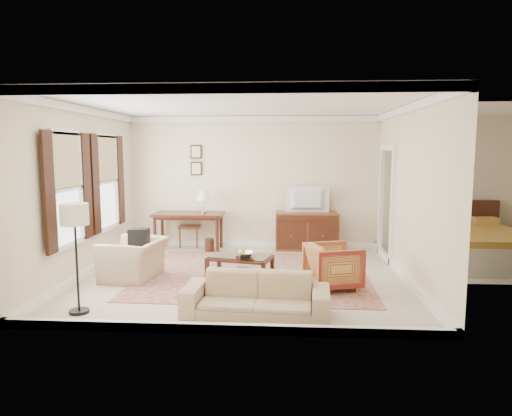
# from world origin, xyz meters

# --- Properties ---
(room_shell) EXTENTS (5.51, 5.01, 2.91)m
(room_shell) POSITION_xyz_m (0.00, 0.00, 2.47)
(room_shell) COLOR beige
(room_shell) RESTS_ON ground
(annex_bedroom) EXTENTS (3.00, 2.70, 2.90)m
(annex_bedroom) POSITION_xyz_m (4.49, 1.15, 0.34)
(annex_bedroom) COLOR beige
(annex_bedroom) RESTS_ON ground
(window_front) EXTENTS (0.12, 1.56, 1.80)m
(window_front) POSITION_xyz_m (-2.70, -0.70, 1.55)
(window_front) COLOR #CCB284
(window_front) RESTS_ON room_shell
(window_rear) EXTENTS (0.12, 1.56, 1.80)m
(window_rear) POSITION_xyz_m (-2.70, 0.90, 1.55)
(window_rear) COLOR #CCB284
(window_rear) RESTS_ON room_shell
(doorway) EXTENTS (0.10, 1.12, 2.25)m
(doorway) POSITION_xyz_m (2.71, 1.50, 1.08)
(doorway) COLOR white
(doorway) RESTS_ON room_shell
(rug) EXTENTS (3.95, 3.41, 0.01)m
(rug) POSITION_xyz_m (0.18, 0.14, 0.01)
(rug) COLOR #571D23
(rug) RESTS_ON room_shell
(writing_desk) EXTENTS (1.49, 0.74, 0.81)m
(writing_desk) POSITION_xyz_m (-1.37, 2.03, 0.70)
(writing_desk) COLOR #3C1B11
(writing_desk) RESTS_ON room_shell
(desk_chair) EXTENTS (0.49, 0.49, 1.05)m
(desk_chair) POSITION_xyz_m (-1.42, 2.38, 0.53)
(desk_chair) COLOR brown
(desk_chair) RESTS_ON room_shell
(desk_lamp) EXTENTS (0.32, 0.32, 0.50)m
(desk_lamp) POSITION_xyz_m (-1.04, 2.03, 1.06)
(desk_lamp) COLOR silver
(desk_lamp) RESTS_ON writing_desk
(framed_prints) EXTENTS (0.25, 0.04, 0.68)m
(framed_prints) POSITION_xyz_m (-1.27, 2.47, 1.94)
(framed_prints) COLOR #3C1B11
(framed_prints) RESTS_ON room_shell
(sideboard) EXTENTS (1.34, 0.52, 0.82)m
(sideboard) POSITION_xyz_m (1.18, 2.21, 0.41)
(sideboard) COLOR brown
(sideboard) RESTS_ON room_shell
(tv) EXTENTS (0.91, 0.52, 0.12)m
(tv) POSITION_xyz_m (1.18, 2.19, 1.28)
(tv) COLOR black
(tv) RESTS_ON sideboard
(coffee_table) EXTENTS (1.13, 0.81, 0.43)m
(coffee_table) POSITION_xyz_m (-0.02, -0.28, 0.33)
(coffee_table) COLOR #3C1B11
(coffee_table) RESTS_ON room_shell
(fruit_bowl) EXTENTS (0.42, 0.42, 0.10)m
(fruit_bowl) POSITION_xyz_m (0.07, -0.32, 0.48)
(fruit_bowl) COLOR silver
(fruit_bowl) RESTS_ON coffee_table
(book_a) EXTENTS (0.28, 0.12, 0.38)m
(book_a) POSITION_xyz_m (-0.08, -0.16, 0.17)
(book_a) COLOR brown
(book_a) RESTS_ON coffee_table
(book_b) EXTENTS (0.27, 0.13, 0.38)m
(book_b) POSITION_xyz_m (0.17, -0.32, 0.17)
(book_b) COLOR brown
(book_b) RESTS_ON coffee_table
(striped_armchair) EXTENTS (0.89, 0.92, 0.78)m
(striped_armchair) POSITION_xyz_m (1.47, -0.58, 0.39)
(striped_armchair) COLOR maroon
(striped_armchair) RESTS_ON room_shell
(club_armchair) EXTENTS (0.80, 1.11, 0.90)m
(club_armchair) POSITION_xyz_m (-1.82, -0.24, 0.45)
(club_armchair) COLOR #CEAF8B
(club_armchair) RESTS_ON room_shell
(backpack) EXTENTS (0.28, 0.36, 0.40)m
(backpack) POSITION_xyz_m (-1.75, -0.18, 0.69)
(backpack) COLOR black
(backpack) RESTS_ON club_armchair
(sofa) EXTENTS (1.93, 0.68, 0.74)m
(sofa) POSITION_xyz_m (0.34, -1.86, 0.37)
(sofa) COLOR #CEAF8B
(sofa) RESTS_ON room_shell
(floor_lamp) EXTENTS (0.36, 0.36, 1.47)m
(floor_lamp) POSITION_xyz_m (-2.02, -1.90, 1.22)
(floor_lamp) COLOR black
(floor_lamp) RESTS_ON room_shell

